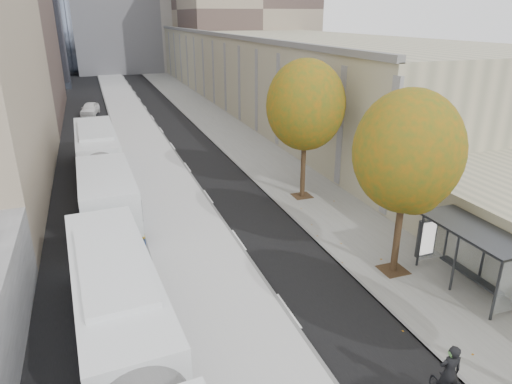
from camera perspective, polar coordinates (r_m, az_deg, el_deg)
name	(u,v)px	position (r m, az deg, el deg)	size (l,w,h in m)	color
bus_platform	(147,151)	(37.33, -13.52, 5.04)	(4.25, 150.00, 0.15)	silver
sidewalk	(242,142)	(38.94, -1.73, 6.23)	(4.75, 150.00, 0.08)	gray
building_tan	(254,60)	(69.01, -0.24, 16.14)	(18.00, 92.00, 8.00)	gray
bus_shelter	(478,238)	(19.35, 25.97, -5.24)	(1.90, 4.40, 2.53)	#383A3F
tree_c	(408,152)	(18.35, 18.44, 4.78)	(4.20, 4.20, 7.28)	black
tree_d	(306,105)	(25.76, 6.21, 10.73)	(4.40, 4.40, 7.60)	black
bus_near	(136,380)	(12.78, -14.73, -21.75)	(3.51, 17.00, 2.81)	silver
bus_far	(101,167)	(28.97, -18.84, 2.97)	(2.97, 17.60, 2.92)	silver
distant_car	(90,109)	(53.38, -20.05, 9.76)	(1.55, 3.84, 1.31)	white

